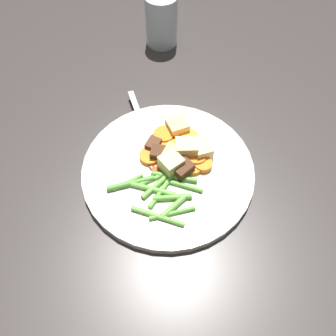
# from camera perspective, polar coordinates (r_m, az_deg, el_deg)

# --- Properties ---
(ground_plane) EXTENTS (3.00, 3.00, 0.00)m
(ground_plane) POSITION_cam_1_polar(r_m,az_deg,el_deg) (0.57, -0.00, -0.76)
(ground_plane) COLOR #383330
(dinner_plate) EXTENTS (0.27, 0.27, 0.01)m
(dinner_plate) POSITION_cam_1_polar(r_m,az_deg,el_deg) (0.56, -0.00, -0.38)
(dinner_plate) COLOR white
(dinner_plate) RESTS_ON ground_plane
(stew_sauce) EXTENTS (0.10, 0.10, 0.00)m
(stew_sauce) POSITION_cam_1_polar(r_m,az_deg,el_deg) (0.57, 1.54, 2.52)
(stew_sauce) COLOR brown
(stew_sauce) RESTS_ON dinner_plate
(carrot_slice_0) EXTENTS (0.04, 0.04, 0.01)m
(carrot_slice_0) POSITION_cam_1_polar(r_m,az_deg,el_deg) (0.58, 2.31, 3.78)
(carrot_slice_0) COLOR orange
(carrot_slice_0) RESTS_ON dinner_plate
(carrot_slice_1) EXTENTS (0.05, 0.05, 0.01)m
(carrot_slice_1) POSITION_cam_1_polar(r_m,az_deg,el_deg) (0.58, 0.30, 3.20)
(carrot_slice_1) COLOR orange
(carrot_slice_1) RESTS_ON dinner_plate
(carrot_slice_2) EXTENTS (0.04, 0.04, 0.01)m
(carrot_slice_2) POSITION_cam_1_polar(r_m,az_deg,el_deg) (0.56, 5.69, 0.59)
(carrot_slice_2) COLOR orange
(carrot_slice_2) RESTS_ON dinner_plate
(carrot_slice_3) EXTENTS (0.05, 0.05, 0.01)m
(carrot_slice_3) POSITION_cam_1_polar(r_m,az_deg,el_deg) (0.59, -0.66, 5.30)
(carrot_slice_3) COLOR orange
(carrot_slice_3) RESTS_ON dinner_plate
(carrot_slice_4) EXTENTS (0.04, 0.04, 0.01)m
(carrot_slice_4) POSITION_cam_1_polar(r_m,az_deg,el_deg) (0.56, 4.58, 1.74)
(carrot_slice_4) COLOR orange
(carrot_slice_4) RESTS_ON dinner_plate
(carrot_slice_5) EXTENTS (0.04, 0.04, 0.01)m
(carrot_slice_5) POSITION_cam_1_polar(r_m,az_deg,el_deg) (0.56, 4.05, 0.32)
(carrot_slice_5) COLOR orange
(carrot_slice_5) RESTS_ON dinner_plate
(carrot_slice_6) EXTENTS (0.05, 0.05, 0.01)m
(carrot_slice_6) POSITION_cam_1_polar(r_m,az_deg,el_deg) (0.57, -2.90, 1.94)
(carrot_slice_6) COLOR orange
(carrot_slice_6) RESTS_ON dinner_plate
(carrot_slice_7) EXTENTS (0.04, 0.04, 0.01)m
(carrot_slice_7) POSITION_cam_1_polar(r_m,az_deg,el_deg) (0.59, 3.53, 4.97)
(carrot_slice_7) COLOR orange
(carrot_slice_7) RESTS_ON dinner_plate
(potato_chunk_0) EXTENTS (0.04, 0.04, 0.03)m
(potato_chunk_0) POSITION_cam_1_polar(r_m,az_deg,el_deg) (0.54, 0.37, 0.39)
(potato_chunk_0) COLOR #EAD68C
(potato_chunk_0) RESTS_ON dinner_plate
(potato_chunk_1) EXTENTS (0.03, 0.03, 0.02)m
(potato_chunk_1) POSITION_cam_1_polar(r_m,az_deg,el_deg) (0.56, 1.02, 2.06)
(potato_chunk_1) COLOR #DBBC6B
(potato_chunk_1) RESTS_ON dinner_plate
(potato_chunk_2) EXTENTS (0.04, 0.04, 0.02)m
(potato_chunk_2) POSITION_cam_1_polar(r_m,az_deg,el_deg) (0.57, 5.47, 3.02)
(potato_chunk_2) COLOR #EAD68C
(potato_chunk_2) RESTS_ON dinner_plate
(potato_chunk_3) EXTENTS (0.04, 0.04, 0.03)m
(potato_chunk_3) POSITION_cam_1_polar(r_m,az_deg,el_deg) (0.56, 3.00, 3.08)
(potato_chunk_3) COLOR #EAD68C
(potato_chunk_3) RESTS_ON dinner_plate
(potato_chunk_4) EXTENTS (0.05, 0.05, 0.02)m
(potato_chunk_4) POSITION_cam_1_polar(r_m,az_deg,el_deg) (0.60, 1.50, 6.73)
(potato_chunk_4) COLOR #E5CC7A
(potato_chunk_4) RESTS_ON dinner_plate
(meat_chunk_0) EXTENTS (0.04, 0.04, 0.02)m
(meat_chunk_0) POSITION_cam_1_polar(r_m,az_deg,el_deg) (0.55, 2.23, -0.15)
(meat_chunk_0) COLOR #4C2B19
(meat_chunk_0) RESTS_ON dinner_plate
(meat_chunk_1) EXTENTS (0.03, 0.02, 0.02)m
(meat_chunk_1) POSITION_cam_1_polar(r_m,az_deg,el_deg) (0.58, -2.37, 3.75)
(meat_chunk_1) COLOR #56331E
(meat_chunk_1) RESTS_ON dinner_plate
(meat_chunk_2) EXTENTS (0.03, 0.03, 0.02)m
(meat_chunk_2) POSITION_cam_1_polar(r_m,az_deg,el_deg) (0.56, -1.31, 2.29)
(meat_chunk_2) COLOR #4C2B19
(meat_chunk_2) RESTS_ON dinner_plate
(green_bean_0) EXTENTS (0.01, 0.06, 0.01)m
(green_bean_0) POSITION_cam_1_polar(r_m,az_deg,el_deg) (0.54, 2.68, -2.91)
(green_bean_0) COLOR #599E38
(green_bean_0) RESTS_ON dinner_plate
(green_bean_1) EXTENTS (0.04, 0.04, 0.01)m
(green_bean_1) POSITION_cam_1_polar(r_m,az_deg,el_deg) (0.54, -6.49, -2.29)
(green_bean_1) COLOR #66AD42
(green_bean_1) RESTS_ON dinner_plate
(green_bean_2) EXTENTS (0.05, 0.06, 0.01)m
(green_bean_2) POSITION_cam_1_polar(r_m,az_deg,el_deg) (0.54, -6.06, -2.48)
(green_bean_2) COLOR #4C8E33
(green_bean_2) RESTS_ON dinner_plate
(green_bean_3) EXTENTS (0.05, 0.03, 0.01)m
(green_bean_3) POSITION_cam_1_polar(r_m,az_deg,el_deg) (0.52, 1.06, -6.12)
(green_bean_3) COLOR #66AD42
(green_bean_3) RESTS_ON dinner_plate
(green_bean_4) EXTENTS (0.08, 0.04, 0.01)m
(green_bean_4) POSITION_cam_1_polar(r_m,az_deg,el_deg) (0.54, -0.77, -2.11)
(green_bean_4) COLOR #66AD42
(green_bean_4) RESTS_ON dinner_plate
(green_bean_5) EXTENTS (0.03, 0.06, 0.01)m
(green_bean_5) POSITION_cam_1_polar(r_m,az_deg,el_deg) (0.53, 0.71, -4.79)
(green_bean_5) COLOR #599E38
(green_bean_5) RESTS_ON dinner_plate
(green_bean_6) EXTENTS (0.01, 0.07, 0.01)m
(green_bean_6) POSITION_cam_1_polar(r_m,az_deg,el_deg) (0.53, -2.57, -3.43)
(green_bean_6) COLOR #66AD42
(green_bean_6) RESTS_ON dinner_plate
(green_bean_7) EXTENTS (0.06, 0.05, 0.01)m
(green_bean_7) POSITION_cam_1_polar(r_m,az_deg,el_deg) (0.55, -1.68, -1.44)
(green_bean_7) COLOR #66AD42
(green_bean_7) RESTS_ON dinner_plate
(green_bean_8) EXTENTS (0.08, 0.02, 0.01)m
(green_bean_8) POSITION_cam_1_polar(r_m,az_deg,el_deg) (0.54, -0.66, -3.11)
(green_bean_8) COLOR #66AD42
(green_bean_8) RESTS_ON dinner_plate
(green_bean_9) EXTENTS (0.02, 0.07, 0.01)m
(green_bean_9) POSITION_cam_1_polar(r_m,az_deg,el_deg) (0.55, 1.00, -1.46)
(green_bean_9) COLOR #599E38
(green_bean_9) RESTS_ON dinner_plate
(green_bean_10) EXTENTS (0.05, 0.06, 0.01)m
(green_bean_10) POSITION_cam_1_polar(r_m,az_deg,el_deg) (0.52, 0.69, -7.32)
(green_bean_10) COLOR #599E38
(green_bean_10) RESTS_ON dinner_plate
(green_bean_11) EXTENTS (0.01, 0.08, 0.01)m
(green_bean_11) POSITION_cam_1_polar(r_m,az_deg,el_deg) (0.51, -1.70, -7.81)
(green_bean_11) COLOR #66AD42
(green_bean_11) RESTS_ON dinner_plate
(fork) EXTENTS (0.15, 0.12, 0.00)m
(fork) POSITION_cam_1_polar(r_m,az_deg,el_deg) (0.61, -3.89, 6.31)
(fork) COLOR silver
(fork) RESTS_ON dinner_plate
(water_glass) EXTENTS (0.07, 0.07, 0.10)m
(water_glass) POSITION_cam_1_polar(r_m,az_deg,el_deg) (0.77, -1.07, 22.78)
(water_glass) COLOR silver
(water_glass) RESTS_ON ground_plane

